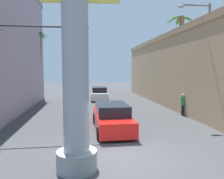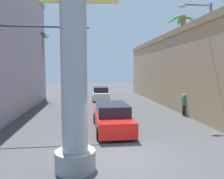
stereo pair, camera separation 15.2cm
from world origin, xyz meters
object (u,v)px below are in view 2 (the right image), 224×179
object	(u,v)px
palm_tree_far_left	(40,59)
car_far	(101,94)
traffic_light_mast	(18,57)
neon_sign_pole	(73,26)
pedestrian_mid_right	(184,103)
street_lamp	(205,52)
car_lead	(112,117)
palm_tree_mid_right	(180,56)

from	to	relation	value
palm_tree_far_left	car_far	bearing A→B (deg)	-5.86
palm_tree_far_left	traffic_light_mast	bearing A→B (deg)	-83.31
neon_sign_pole	pedestrian_mid_right	distance (m)	12.32
street_lamp	pedestrian_mid_right	xyz separation A→B (m)	(-0.41, 2.06, -3.75)
car_lead	palm_tree_far_left	xyz separation A→B (m)	(-6.88, 14.09, 4.13)
car_lead	traffic_light_mast	bearing A→B (deg)	-178.37
car_lead	palm_tree_mid_right	xyz separation A→B (m)	(7.31, 7.16, 4.17)
car_lead	car_far	size ratio (longest dim) A/B	1.06
traffic_light_mast	car_far	xyz separation A→B (m)	(5.44, 13.51, -3.54)
car_lead	palm_tree_far_left	size ratio (longest dim) A/B	0.63
car_lead	car_far	world-z (taller)	same
car_lead	pedestrian_mid_right	world-z (taller)	pedestrian_mid_right
neon_sign_pole	palm_tree_mid_right	bearing A→B (deg)	53.09
neon_sign_pole	street_lamp	distance (m)	10.55
street_lamp	palm_tree_mid_right	world-z (taller)	palm_tree_mid_right
street_lamp	pedestrian_mid_right	distance (m)	4.30
neon_sign_pole	pedestrian_mid_right	bearing A→B (deg)	46.90
street_lamp	traffic_light_mast	size ratio (longest dim) A/B	1.33
street_lamp	car_far	bearing A→B (deg)	117.35
neon_sign_pole	car_lead	size ratio (longest dim) A/B	2.22
traffic_light_mast	car_far	bearing A→B (deg)	68.07
traffic_light_mast	pedestrian_mid_right	bearing A→B (deg)	17.45
street_lamp	car_far	size ratio (longest dim) A/B	1.63
street_lamp	pedestrian_mid_right	size ratio (longest dim) A/B	4.66
palm_tree_mid_right	palm_tree_far_left	xyz separation A→B (m)	(-14.19, 6.94, -0.04)
neon_sign_pole	street_lamp	bearing A→B (deg)	37.60
traffic_light_mast	palm_tree_far_left	bearing A→B (deg)	96.69
neon_sign_pole	car_far	bearing A→B (deg)	83.41
traffic_light_mast	palm_tree_far_left	size ratio (longest dim) A/B	0.73
palm_tree_far_left	pedestrian_mid_right	xyz separation A→B (m)	(12.93, -10.70, -3.87)
traffic_light_mast	neon_sign_pole	bearing A→B (deg)	-56.34
traffic_light_mast	pedestrian_mid_right	xyz separation A→B (m)	(11.26, 3.54, -3.28)
palm_tree_mid_right	neon_sign_pole	bearing A→B (deg)	-126.91
pedestrian_mid_right	neon_sign_pole	bearing A→B (deg)	-133.10
car_lead	palm_tree_mid_right	size ratio (longest dim) A/B	0.59
car_far	palm_tree_mid_right	bearing A→B (deg)	-41.23
car_lead	palm_tree_far_left	bearing A→B (deg)	116.03
car_far	palm_tree_mid_right	distance (m)	10.30
traffic_light_mast	palm_tree_far_left	xyz separation A→B (m)	(-1.67, 14.24, 0.59)
traffic_light_mast	street_lamp	bearing A→B (deg)	7.21
traffic_light_mast	car_lead	distance (m)	6.30
traffic_light_mast	palm_tree_mid_right	distance (m)	14.51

